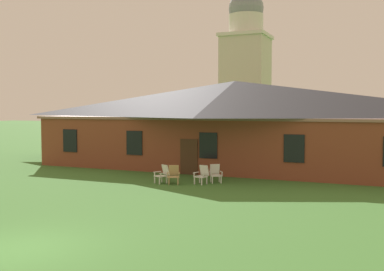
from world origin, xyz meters
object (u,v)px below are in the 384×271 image
at_px(lawn_chair_middle, 215,173).
at_px(lawn_chair_near_door, 174,174).
at_px(lawn_chair_by_porch, 163,174).
at_px(lawn_chair_left_end, 202,174).

bearing_deg(lawn_chair_middle, lawn_chair_near_door, -145.69).
relative_size(lawn_chair_by_porch, lawn_chair_near_door, 1.00).
bearing_deg(lawn_chair_left_end, lawn_chair_by_porch, -162.12).
bearing_deg(lawn_chair_left_end, lawn_chair_near_door, -156.36).
height_order(lawn_chair_near_door, lawn_chair_middle, same).
distance_m(lawn_chair_left_end, lawn_chair_middle, 0.82).
distance_m(lawn_chair_by_porch, lawn_chair_near_door, 0.62).
bearing_deg(lawn_chair_by_porch, lawn_chair_middle, 27.87).
relative_size(lawn_chair_by_porch, lawn_chair_left_end, 1.00).
xyz_separation_m(lawn_chair_near_door, lawn_chair_left_end, (1.35, 0.59, 0.00)).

